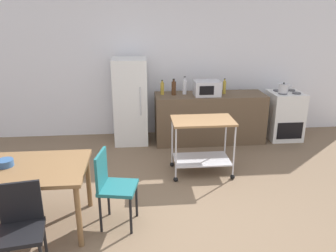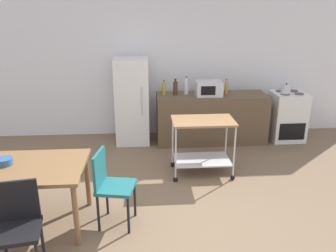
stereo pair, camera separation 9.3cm
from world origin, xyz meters
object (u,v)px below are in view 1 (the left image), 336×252
object	(u,v)px
chair_teal	(112,184)
chair_black	(21,225)
fruit_bowl	(5,163)
refrigerator	(130,101)
bottle_sparkling_water	(224,87)
microwave	(207,88)
kitchen_cart	(202,137)
bottle_vinegar	(162,88)
kettle	(283,88)
stove_oven	(284,115)
bottle_olive_oil	(185,87)
dining_table	(17,174)
bottle_soy_sauce	(174,88)

from	to	relation	value
chair_teal	chair_black	xyz separation A→B (m)	(-0.78, -0.70, 0.00)
chair_black	fruit_bowl	xyz separation A→B (m)	(-0.36, 0.78, 0.27)
refrigerator	fruit_bowl	world-z (taller)	refrigerator
bottle_sparkling_water	microwave	bearing A→B (deg)	-164.58
kitchen_cart	bottle_vinegar	distance (m)	1.53
chair_black	refrigerator	distance (m)	3.45
refrigerator	kitchen_cart	size ratio (longest dim) A/B	1.70
bottle_vinegar	kettle	size ratio (longest dim) A/B	1.10
stove_oven	microwave	distance (m)	1.64
stove_oven	kettle	world-z (taller)	kettle
chair_teal	stove_oven	size ratio (longest dim) A/B	0.97
stove_oven	fruit_bowl	distance (m)	4.89
bottle_vinegar	kettle	world-z (taller)	bottle_vinegar
bottle_sparkling_water	refrigerator	bearing A→B (deg)	177.31
bottle_olive_oil	stove_oven	bearing A→B (deg)	-1.39
refrigerator	bottle_vinegar	bearing A→B (deg)	-2.70
chair_black	stove_oven	bearing A→B (deg)	30.44
dining_table	chair_black	bearing A→B (deg)	-71.72
chair_teal	refrigerator	world-z (taller)	refrigerator
microwave	bottle_soy_sauce	bearing A→B (deg)	171.18
stove_oven	chair_black	bearing A→B (deg)	-140.18
bottle_sparkling_water	kitchen_cart	bearing A→B (deg)	-115.86
bottle_soy_sauce	fruit_bowl	distance (m)	3.24
stove_oven	bottle_soy_sauce	distance (m)	2.19
chair_teal	chair_black	world-z (taller)	same
dining_table	bottle_sparkling_water	size ratio (longest dim) A/B	5.35
bottle_vinegar	fruit_bowl	bearing A→B (deg)	-127.34
stove_oven	bottle_sparkling_water	world-z (taller)	bottle_sparkling_water
stove_oven	fruit_bowl	bearing A→B (deg)	-149.96
refrigerator	bottle_sparkling_water	size ratio (longest dim) A/B	5.53
bottle_vinegar	bottle_olive_oil	xyz separation A→B (m)	(0.41, -0.01, 0.02)
chair_black	bottle_olive_oil	world-z (taller)	bottle_olive_oil
stove_oven	bottle_sparkling_water	distance (m)	1.32
chair_black	bottle_soy_sauce	distance (m)	3.70
chair_teal	refrigerator	size ratio (longest dim) A/B	0.57
kettle	stove_oven	bearing A→B (deg)	39.67
microwave	bottle_vinegar	bearing A→B (deg)	169.49
chair_teal	bottle_soy_sauce	bearing A→B (deg)	-10.16
dining_table	fruit_bowl	size ratio (longest dim) A/B	8.52
bottle_soy_sauce	microwave	distance (m)	0.59
chair_teal	fruit_bowl	distance (m)	1.17
microwave	refrigerator	bearing A→B (deg)	172.77
chair_black	kettle	distance (m)	4.90
bottle_soy_sauce	fruit_bowl	bearing A→B (deg)	-130.80
chair_teal	bottle_sparkling_water	distance (m)	3.19
stove_oven	kettle	distance (m)	0.57
chair_black	bottle_soy_sauce	xyz separation A→B (m)	(1.75, 3.22, 0.51)
chair_teal	kitchen_cart	distance (m)	1.73
refrigerator	kettle	bearing A→B (deg)	-3.70
fruit_bowl	bottle_olive_oil	bearing A→B (deg)	47.14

